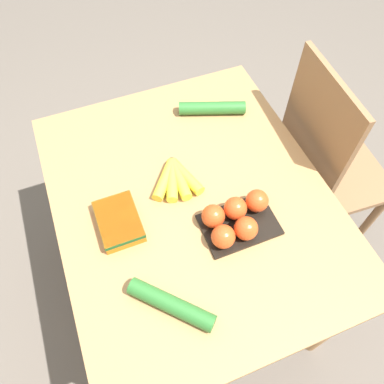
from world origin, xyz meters
The scene contains 8 objects.
ground_plane centered at (0.00, 0.00, 0.00)m, with size 12.00×12.00×0.00m, color #665B51.
dining_table centered at (0.00, 0.00, 0.63)m, with size 1.08×0.88×0.75m.
chair centered at (-0.07, 0.62, 0.52)m, with size 0.44×0.43×1.02m.
banana_bunch centered at (-0.08, -0.03, 0.77)m, with size 0.17×0.17×0.04m.
tomato_pack centered at (0.15, 0.09, 0.79)m, with size 0.16×0.23×0.08m.
carrot_bag centered at (0.01, -0.25, 0.77)m, with size 0.17×0.12×0.04m.
cucumber_near centered at (0.31, -0.18, 0.77)m, with size 0.21×0.21×0.05m.
cucumber_far centered at (-0.33, 0.21, 0.77)m, with size 0.13×0.25×0.05m.
Camera 1 is at (0.61, -0.24, 1.78)m, focal length 35.00 mm.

